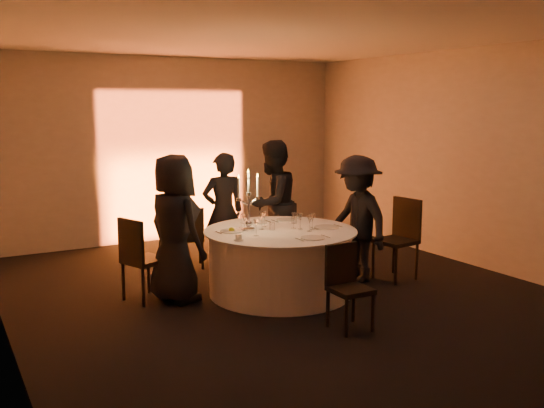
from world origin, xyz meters
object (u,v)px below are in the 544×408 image
chair_right (400,234)px  chair_front (346,282)px  banquet_table (280,262)px  chair_back_right (280,229)px  guest_left (175,229)px  guest_back_left (223,212)px  chair_back_left (190,234)px  guest_right (357,219)px  guest_back_right (272,204)px  candelabra (248,209)px  chair_left (139,255)px  coffee_cup (239,238)px

chair_right → chair_front: chair_right is taller
banquet_table → chair_back_right: bearing=60.0°
guest_left → guest_back_left: guest_left is taller
banquet_table → chair_back_left: 1.66m
guest_right → guest_back_right: bearing=-154.7°
chair_back_left → guest_back_left: bearing=162.5°
banquet_table → candelabra: candelabra is taller
chair_back_right → guest_back_right: (-0.16, -0.07, 0.39)m
chair_left → guest_back_left: 1.64m
coffee_cup → chair_left: bearing=138.2°
chair_back_left → guest_back_right: guest_back_right is taller
chair_left → guest_back_right: size_ratio=0.55×
chair_right → guest_right: 0.63m
coffee_cup → guest_right: bearing=7.8°
guest_left → guest_right: size_ratio=1.05×
chair_left → chair_right: (3.22, -0.71, 0.04)m
guest_back_left → guest_back_right: guest_back_right is taller
guest_left → chair_left: bearing=48.4°
chair_front → chair_left: bearing=131.2°
banquet_table → guest_back_left: bearing=95.6°
chair_front → chair_back_right: bearing=75.1°
chair_front → guest_back_left: size_ratio=0.53×
banquet_table → guest_right: (1.11, -0.01, 0.42)m
chair_right → candelabra: candelabra is taller
chair_left → banquet_table: bearing=-129.1°
guest_back_right → candelabra: guest_back_right is taller
chair_right → coffee_cup: (-2.35, -0.07, 0.21)m
chair_back_right → coffee_cup: (-1.38, -1.48, 0.31)m
banquet_table → guest_back_right: guest_back_right is taller
chair_left → guest_right: bearing=-121.9°
chair_front → guest_back_right: (0.53, 2.45, 0.40)m
chair_back_left → chair_front: size_ratio=1.01×
guest_left → guest_back_left: 1.43m
candelabra → guest_right: bearing=-7.4°
chair_right → guest_back_left: guest_back_left is taller
chair_back_right → chair_front: size_ratio=1.03×
chair_back_left → chair_back_right: bearing=-179.5°
guest_right → guest_left: bearing=-99.8°
chair_left → coffee_cup: size_ratio=8.81×
chair_back_left → chair_right: 2.82m
guest_back_left → chair_left: bearing=34.9°
chair_back_left → guest_right: 2.30m
guest_left → guest_back_right: 1.90m
chair_back_left → guest_right: (1.63, -1.59, 0.33)m
guest_back_right → chair_back_left: bearing=-47.2°
coffee_cup → candelabra: bearing=51.6°
guest_left → guest_back_right: size_ratio=0.96×
chair_front → candelabra: bearing=103.8°
coffee_cup → candelabra: 0.59m
chair_back_right → guest_left: bearing=-2.8°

